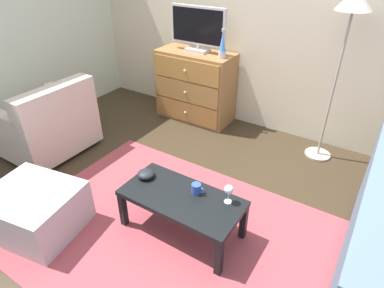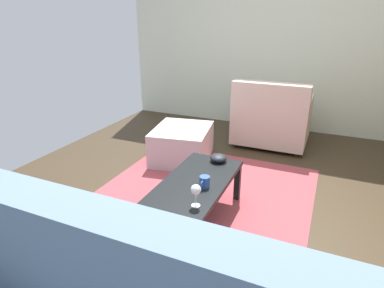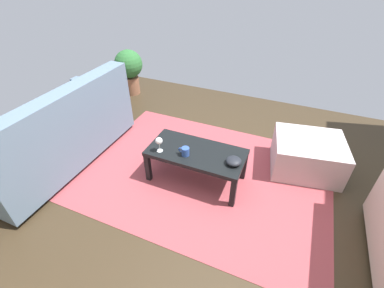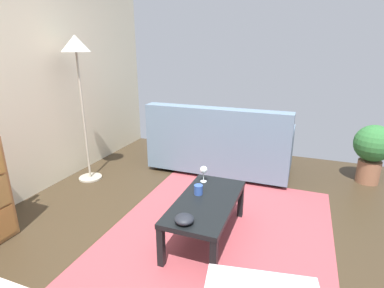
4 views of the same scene
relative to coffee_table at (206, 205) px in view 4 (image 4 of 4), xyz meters
The scene contains 9 objects.
ground_plane 0.44m from the coffee_table, 157.29° to the left, with size 5.37×4.51×0.05m, color #382C1C.
area_rug 0.33m from the coffee_table, 117.01° to the right, with size 2.60×1.90×0.01m, color #993F46.
coffee_table is the anchor object (origin of this frame).
wine_glass 0.40m from the coffee_table, 22.47° to the left, with size 0.07×0.07×0.16m.
mug 0.15m from the coffee_table, 51.67° to the left, with size 0.11×0.08×0.08m.
bowl_decorative 0.40m from the coffee_table, behind, with size 0.14×0.14×0.07m, color black.
couch_large 1.55m from the coffee_table, 11.37° to the left, with size 0.85×1.81×0.89m.
standing_lamp 2.20m from the coffee_table, 69.41° to the left, with size 0.32×0.32×1.72m.
potted_plant 2.34m from the coffee_table, 40.03° to the right, with size 0.44×0.44×0.72m.
Camera 4 is at (-1.88, -0.78, 1.58)m, focal length 27.92 mm.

